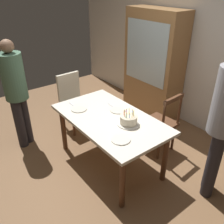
{
  "coord_description": "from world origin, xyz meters",
  "views": [
    {
      "loc": [
        2.14,
        -1.61,
        2.31
      ],
      "look_at": [
        0.05,
        0.0,
        0.85
      ],
      "focal_mm": 38.66,
      "sensor_mm": 36.0,
      "label": 1
    }
  ],
  "objects": [
    {
      "name": "person_guest",
      "position": [
        1.14,
        0.64,
        1.03
      ],
      "size": [
        0.32,
        0.32,
        1.79
      ],
      "color": "#262328",
      "rests_on": "ground"
    },
    {
      "name": "plate_near_guest",
      "position": [
        0.47,
        -0.2,
        0.75
      ],
      "size": [
        0.22,
        0.22,
        0.01
      ],
      "primitive_type": "cylinder",
      "color": "silver",
      "rests_on": "dining_table"
    },
    {
      "name": "fork_near_celebrant",
      "position": [
        -0.59,
        -0.21,
        0.75
      ],
      "size": [
        0.18,
        0.02,
        0.01
      ],
      "primitive_type": "cube",
      "rotation": [
        0.0,
        0.0,
        -0.04
      ],
      "color": "silver",
      "rests_on": "dining_table"
    },
    {
      "name": "dining_table",
      "position": [
        0.0,
        0.0,
        0.65
      ],
      "size": [
        1.56,
        0.89,
        0.75
      ],
      "color": "silver",
      "rests_on": "ground"
    },
    {
      "name": "plate_far_side",
      "position": [
        -0.08,
        0.2,
        0.75
      ],
      "size": [
        0.22,
        0.22,
        0.01
      ],
      "primitive_type": "cylinder",
      "color": "silver",
      "rests_on": "dining_table"
    },
    {
      "name": "china_cabinet",
      "position": [
        -0.75,
        1.56,
        0.95
      ],
      "size": [
        1.1,
        0.45,
        1.9
      ],
      "color": "#9E7042",
      "rests_on": "ground"
    },
    {
      "name": "chair_spindle_back",
      "position": [
        0.21,
        0.77,
        0.46
      ],
      "size": [
        0.47,
        0.47,
        0.95
      ],
      "color": "#56331E",
      "rests_on": "ground"
    },
    {
      "name": "person_celebrant",
      "position": [
        -1.19,
        -0.77,
        0.93
      ],
      "size": [
        0.32,
        0.32,
        1.63
      ],
      "color": "#262328",
      "rests_on": "ground"
    },
    {
      "name": "birthday_cake",
      "position": [
        0.27,
        0.08,
        0.8
      ],
      "size": [
        0.28,
        0.28,
        0.18
      ],
      "color": "silver",
      "rests_on": "dining_table"
    },
    {
      "name": "plate_near_celebrant",
      "position": [
        -0.43,
        -0.2,
        0.75
      ],
      "size": [
        0.22,
        0.22,
        0.01
      ],
      "primitive_type": "cylinder",
      "color": "silver",
      "rests_on": "dining_table"
    },
    {
      "name": "fork_far_side",
      "position": [
        -0.24,
        0.21,
        0.75
      ],
      "size": [
        0.18,
        0.03,
        0.01
      ],
      "primitive_type": "cube",
      "rotation": [
        0.0,
        0.0,
        -0.06
      ],
      "color": "silver",
      "rests_on": "dining_table"
    },
    {
      "name": "chair_upholstered",
      "position": [
        -1.17,
        0.11,
        0.53
      ],
      "size": [
        0.46,
        0.45,
        0.95
      ],
      "color": "beige",
      "rests_on": "ground"
    },
    {
      "name": "ground",
      "position": [
        0.0,
        0.0,
        0.0
      ],
      "size": [
        6.4,
        6.4,
        0.0
      ],
      "primitive_type": "plane",
      "color": "brown"
    },
    {
      "name": "back_wall",
      "position": [
        0.0,
        1.85,
        1.3
      ],
      "size": [
        6.4,
        0.1,
        2.6
      ],
      "primitive_type": "cube",
      "color": "beige",
      "rests_on": "ground"
    }
  ]
}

